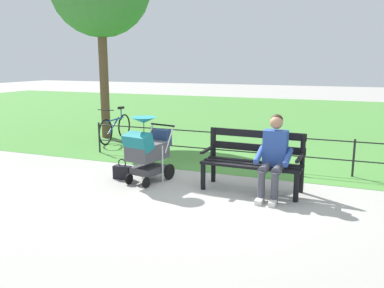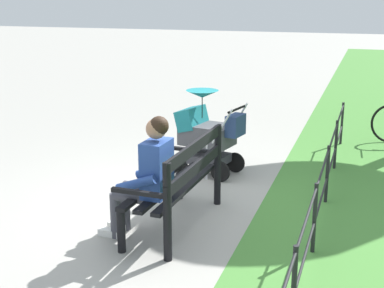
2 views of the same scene
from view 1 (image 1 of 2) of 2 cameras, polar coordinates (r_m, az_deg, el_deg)
name	(u,v)px [view 1 (image 1 of 2)]	position (r m, az deg, el deg)	size (l,w,h in m)	color
ground_plane	(220,188)	(6.75, 4.03, -6.21)	(60.00, 60.00, 0.00)	#9E9B93
grass_lawn	(293,119)	(15.20, 14.17, 3.48)	(40.00, 16.00, 0.01)	#478438
park_bench	(253,158)	(6.59, 8.69, -2.02)	(1.62, 0.65, 0.96)	black
person_on_bench	(274,154)	(6.27, 11.50, -1.40)	(0.54, 0.74, 1.28)	#42424C
stroller	(147,149)	(6.95, -6.38, -0.68)	(0.66, 0.96, 1.15)	black
handbag	(122,172)	(7.31, -9.85, -3.93)	(0.32, 0.14, 0.37)	black
park_fence	(244,146)	(8.06, 7.34, -0.27)	(6.85, 0.04, 0.70)	black
bicycle	(115,128)	(10.73, -10.80, 2.29)	(0.44, 1.66, 0.89)	black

